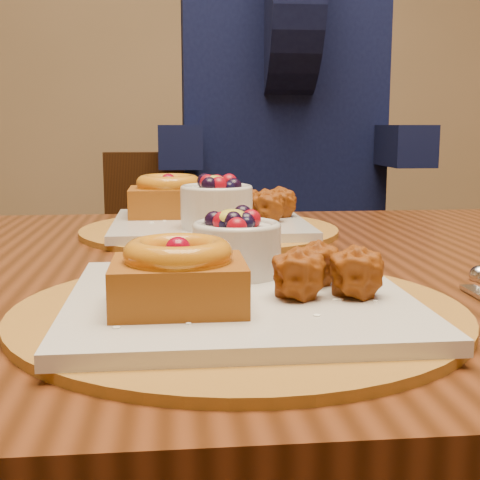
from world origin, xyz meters
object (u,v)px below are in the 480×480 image
place_setting_far (207,214)px  diner (280,84)px  chair_far (193,322)px  place_setting_near (236,289)px  dining_table (221,327)px

place_setting_far → diner: diner is taller
chair_far → diner: (0.22, 0.16, 0.54)m
place_setting_near → diner: 1.13m
place_setting_near → dining_table: bearing=89.4°
dining_table → place_setting_far: (-0.00, 0.21, 0.11)m
place_setting_near → place_setting_far: place_setting_far is taller
dining_table → place_setting_near: 0.24m
place_setting_far → place_setting_near: bearing=-89.8°
place_setting_near → diner: size_ratio=0.40×
diner → chair_far: bearing=-157.7°
chair_far → place_setting_near: bearing=-87.1°
dining_table → diner: bearing=76.4°
place_setting_near → diner: bearing=79.0°
place_setting_near → diner: (0.21, 1.08, 0.23)m
chair_far → diner: bearing=38.5°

